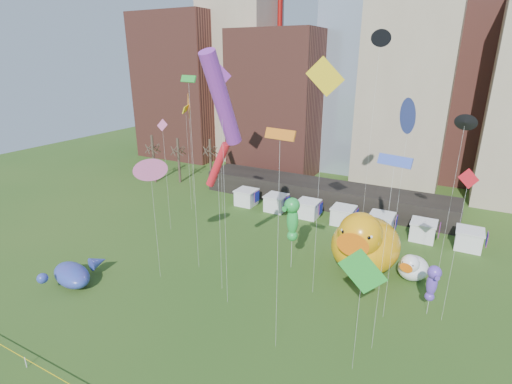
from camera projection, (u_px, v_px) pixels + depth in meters
The scene contains 25 objects.
skyline at pixel (401, 56), 65.26m from camera, with size 101.00×23.00×68.00m.
pavilion at pixel (322, 193), 58.84m from camera, with size 38.00×6.00×3.20m, color black.
vendor_tents at pixel (343, 216), 51.78m from camera, with size 33.24×2.80×2.40m.
bare_trees at pixel (180, 160), 68.51m from camera, with size 8.44×6.44×8.50m.
big_duck at pixel (364, 243), 39.45m from camera, with size 7.29×9.62×7.31m.
small_duck at pixel (412, 267), 38.68m from camera, with size 3.64×4.30×3.06m.
seahorse_green at pixel (292, 216), 39.32m from camera, with size 2.00×2.28×7.99m.
seahorse_purple at pixel (432, 281), 32.73m from camera, with size 1.47×1.67×4.83m.
whale_inflatable at pixel (74, 274), 38.17m from camera, with size 5.72×6.66×2.29m.
kite_0 at pixel (467, 185), 28.98m from camera, with size 1.48×0.72×13.58m.
kite_1 at pixel (150, 170), 35.81m from camera, with size 1.51×1.87×12.54m.
kite_2 at pixel (465, 124), 32.23m from camera, with size 1.27×0.75×16.87m.
kite_3 at pixel (362, 272), 25.28m from camera, with size 3.31×0.25×9.74m.
kite_4 at pixel (186, 110), 52.26m from camera, with size 1.73×2.81×15.10m.
kite_5 at pixel (395, 163), 24.93m from camera, with size 2.27×0.91×15.39m.
kite_6 at pixel (280, 137), 24.61m from camera, with size 2.24×0.69×17.06m.
kite_7 at pixel (222, 100), 29.42m from camera, with size 1.45×4.46×22.04m.
kite_8 at pixel (218, 165), 33.43m from camera, with size 2.48×0.80×14.61m.
kite_9 at pixel (163, 131), 46.25m from camera, with size 1.49×0.21×14.39m.
kite_10 at pixel (380, 40), 35.99m from camera, with size 1.16×1.36×23.83m.
kite_11 at pixel (189, 82), 35.04m from camera, with size 2.02×0.84×19.81m.
kite_12 at pixel (325, 81), 30.47m from camera, with size 3.07×0.64×21.47m.
kite_13 at pixel (409, 116), 27.68m from camera, with size 1.32×2.46×18.65m.
kite_14 at pixel (189, 107), 53.91m from camera, with size 2.45×2.59×16.61m.
kite_15 at pixel (218, 76), 50.21m from camera, with size 2.52×2.49×20.97m.
Camera 1 is at (13.25, -11.62, 21.43)m, focal length 27.00 mm.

